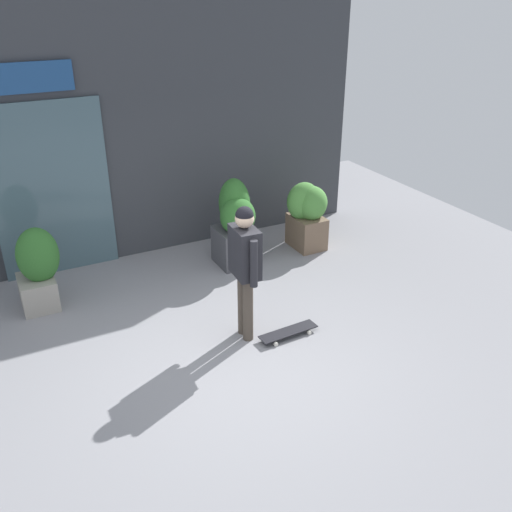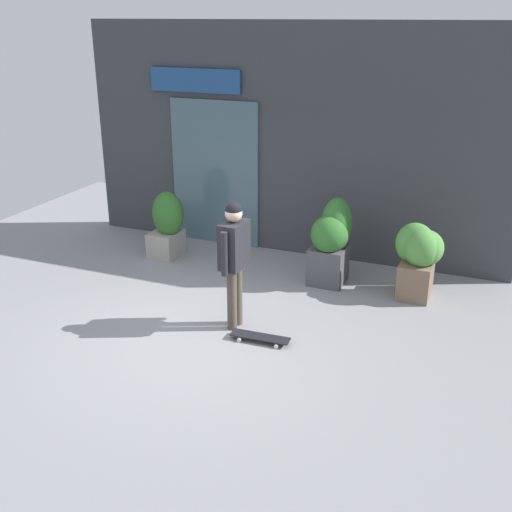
# 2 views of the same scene
# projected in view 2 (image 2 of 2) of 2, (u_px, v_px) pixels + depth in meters

# --- Properties ---
(ground_plane) EXTENTS (12.00, 12.00, 0.00)m
(ground_plane) POSITION_uv_depth(u_px,v_px,m) (203.00, 332.00, 8.20)
(ground_plane) COLOR gray
(building_facade) EXTENTS (7.50, 0.31, 3.86)m
(building_facade) POSITION_uv_depth(u_px,v_px,m) (288.00, 143.00, 10.43)
(building_facade) COLOR #383A3F
(building_facade) RESTS_ON ground_plane
(skateboarder) EXTENTS (0.29, 0.62, 1.74)m
(skateboarder) POSITION_uv_depth(u_px,v_px,m) (234.00, 252.00, 7.97)
(skateboarder) COLOR #4C4238
(skateboarder) RESTS_ON ground_plane
(skateboard) EXTENTS (0.79, 0.27, 0.08)m
(skateboard) POSITION_uv_depth(u_px,v_px,m) (260.00, 337.00, 7.95)
(skateboard) COLOR black
(skateboard) RESTS_ON ground_plane
(planter_box_left) EXTENTS (0.70, 0.62, 1.12)m
(planter_box_left) POSITION_uv_depth(u_px,v_px,m) (419.00, 255.00, 9.03)
(planter_box_left) COLOR brown
(planter_box_left) RESTS_ON ground_plane
(planter_box_right) EXTENTS (0.58, 0.61, 1.16)m
(planter_box_right) POSITION_uv_depth(u_px,v_px,m) (168.00, 222.00, 10.60)
(planter_box_right) COLOR gray
(planter_box_right) RESTS_ON ground_plane
(planter_box_mid) EXTENTS (0.58, 0.78, 1.35)m
(planter_box_mid) POSITION_uv_depth(u_px,v_px,m) (332.00, 240.00, 9.46)
(planter_box_mid) COLOR #47474C
(planter_box_mid) RESTS_ON ground_plane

